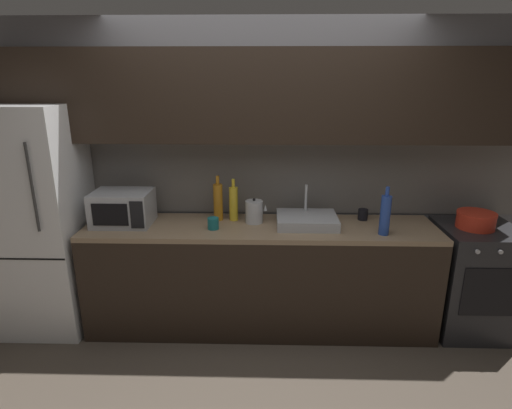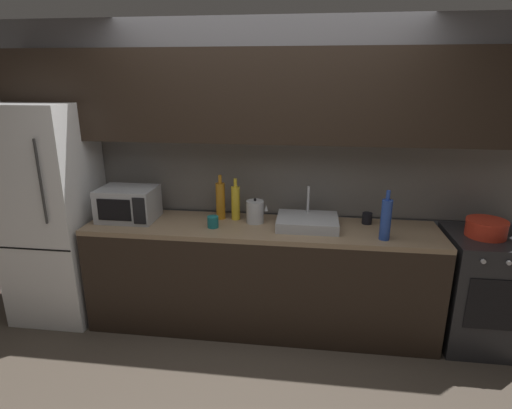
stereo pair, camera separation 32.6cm
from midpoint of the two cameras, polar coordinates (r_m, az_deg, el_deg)
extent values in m
plane|color=#4C4238|center=(3.02, -3.18, -25.52)|extent=(10.00, 10.00, 0.00)
cube|color=slate|center=(3.60, -1.87, 4.46)|extent=(4.55, 0.10, 2.50)
cube|color=slate|center=(3.56, -1.91, 3.48)|extent=(4.55, 0.01, 0.60)
cube|color=black|center=(3.29, -2.21, 14.69)|extent=(4.19, 0.34, 0.70)
cube|color=black|center=(3.51, -2.12, -10.21)|extent=(2.81, 0.60, 0.86)
cube|color=#8C7256|center=(3.32, -2.20, -3.31)|extent=(2.81, 0.60, 0.04)
cube|color=white|center=(3.86, -29.77, -2.01)|extent=(0.68, 0.66, 1.85)
cube|color=black|center=(3.66, -31.94, -6.44)|extent=(0.67, 0.00, 0.01)
cylinder|color=#333333|center=(3.38, -30.93, 1.91)|extent=(0.02, 0.02, 0.65)
cube|color=#232326|center=(3.82, 25.47, -9.29)|extent=(0.60, 0.60, 0.90)
cube|color=black|center=(3.55, 27.49, -10.77)|extent=(0.45, 0.01, 0.40)
cylinder|color=#B2B2B7|center=(3.34, 25.79, -5.93)|extent=(0.03, 0.02, 0.03)
cylinder|color=#B2B2B7|center=(3.41, 28.33, -5.82)|extent=(0.03, 0.02, 0.03)
cube|color=#A8AAAF|center=(3.54, -20.41, -0.48)|extent=(0.46, 0.34, 0.27)
cube|color=black|center=(3.40, -22.10, -1.36)|extent=(0.28, 0.01, 0.18)
cube|color=black|center=(3.33, -18.83, -1.42)|extent=(0.10, 0.01, 0.22)
cube|color=#ADAFB5|center=(3.33, 4.23, -2.22)|extent=(0.48, 0.38, 0.08)
cylinder|color=silver|center=(3.41, 4.19, 0.91)|extent=(0.02, 0.02, 0.22)
cylinder|color=#B7BABF|center=(3.36, -3.05, -1.06)|extent=(0.14, 0.14, 0.18)
sphere|color=black|center=(3.33, -3.08, 0.64)|extent=(0.02, 0.02, 0.02)
cone|color=#B7BABF|center=(3.35, -1.50, -0.47)|extent=(0.03, 0.03, 0.05)
cylinder|color=#234299|center=(3.19, 14.60, -1.51)|extent=(0.08, 0.08, 0.30)
cylinder|color=#234299|center=(3.14, 14.85, 1.71)|extent=(0.03, 0.03, 0.07)
cylinder|color=gold|center=(3.42, -5.84, 0.05)|extent=(0.07, 0.07, 0.28)
cylinder|color=gold|center=(3.37, -5.93, 2.89)|extent=(0.03, 0.03, 0.07)
cylinder|color=#B27019|center=(3.44, -7.95, 0.28)|extent=(0.08, 0.08, 0.31)
cylinder|color=#B27019|center=(3.39, -8.08, 3.31)|extent=(0.03, 0.03, 0.07)
cylinder|color=black|center=(3.51, 11.96, -1.40)|extent=(0.08, 0.08, 0.09)
cylinder|color=#19666B|center=(3.27, -8.77, -2.64)|extent=(0.09, 0.09, 0.09)
cylinder|color=red|center=(3.61, 25.77, -2.14)|extent=(0.29, 0.29, 0.11)
cylinder|color=red|center=(3.59, 25.90, -1.18)|extent=(0.29, 0.29, 0.02)
camera|label=1|loc=(0.16, -92.86, -0.89)|focal=29.06mm
camera|label=2|loc=(0.16, 87.14, 0.89)|focal=29.06mm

